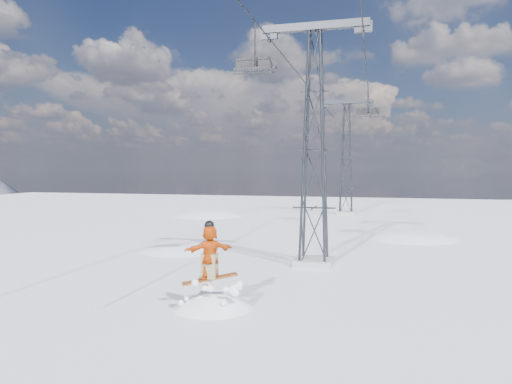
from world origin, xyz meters
TOP-DOWN VIEW (x-y plane):
  - ground at (0.00, 0.00)m, footprint 120.00×120.00m
  - snow_terrain at (-4.77, 21.24)m, footprint 39.00×37.00m
  - lift_tower_near at (0.80, 8.00)m, footprint 5.20×1.80m
  - lift_tower_far at (0.80, 33.00)m, footprint 5.20×1.80m
  - haul_cables at (0.80, 19.50)m, footprint 4.46×51.00m
  - snowboarder_jump at (-1.57, 0.48)m, footprint 4.40×4.40m
  - lift_chair_near at (-1.40, 5.39)m, footprint 1.81×0.52m
  - lift_chair_mid at (3.00, 22.90)m, footprint 1.85×0.53m

SIDE VIEW (x-z plane):
  - snow_terrain at x=-4.77m, z-range -20.59..1.41m
  - snowboarder_jump at x=-1.57m, z-range -5.07..1.82m
  - ground at x=0.00m, z-range 0.00..0.00m
  - lift_tower_near at x=0.80m, z-range -0.24..11.18m
  - lift_tower_far at x=0.80m, z-range -0.24..11.18m
  - lift_chair_mid at x=3.00m, z-range 7.87..10.16m
  - lift_chair_near at x=-1.40m, z-range 7.93..10.17m
  - haul_cables at x=0.80m, z-range 10.82..10.88m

